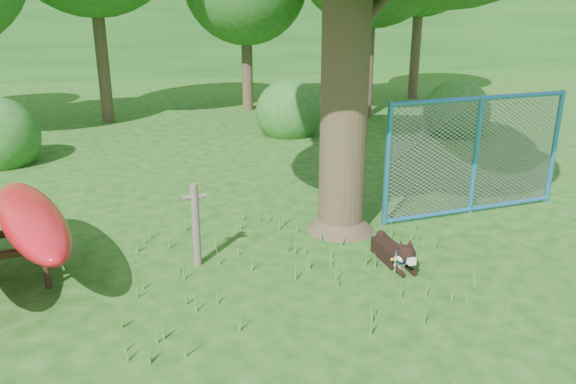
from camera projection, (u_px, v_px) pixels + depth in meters
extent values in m
plane|color=#15440D|center=(294.00, 302.00, 6.82)|extent=(80.00, 80.00, 0.00)
cylinder|color=#3C3020|center=(346.00, 51.00, 8.11)|extent=(0.89, 0.89, 5.59)
cone|color=#3C3020|center=(341.00, 213.00, 8.91)|extent=(1.33, 1.33, 0.56)
cylinder|color=brown|center=(196.00, 225.00, 7.61)|extent=(0.12, 0.12, 1.18)
cylinder|color=brown|center=(194.00, 197.00, 7.48)|extent=(0.32, 0.10, 0.06)
cylinder|color=black|center=(46.00, 269.00, 7.07)|extent=(0.10, 0.10, 0.52)
cylinder|color=black|center=(45.00, 248.00, 7.70)|extent=(0.10, 0.10, 0.52)
ellipsoid|color=red|center=(31.00, 219.00, 7.17)|extent=(1.77, 3.17, 0.50)
cube|color=black|center=(389.00, 252.00, 7.91)|extent=(0.30, 0.70, 0.23)
cube|color=white|center=(399.00, 261.00, 7.65)|extent=(0.22, 0.15, 0.21)
sphere|color=black|center=(406.00, 254.00, 7.43)|extent=(0.25, 0.25, 0.25)
cube|color=white|center=(410.00, 260.00, 7.34)|extent=(0.11, 0.14, 0.09)
sphere|color=white|center=(401.00, 258.00, 7.40)|extent=(0.12, 0.12, 0.12)
sphere|color=white|center=(412.00, 257.00, 7.45)|extent=(0.12, 0.12, 0.12)
cone|color=black|center=(401.00, 244.00, 7.40)|extent=(0.10, 0.12, 0.12)
cone|color=black|center=(410.00, 243.00, 7.44)|extent=(0.11, 0.13, 0.12)
cylinder|color=black|center=(398.00, 270.00, 7.51)|extent=(0.09, 0.30, 0.07)
cylinder|color=black|center=(410.00, 269.00, 7.56)|extent=(0.09, 0.30, 0.07)
sphere|color=black|center=(381.00, 235.00, 8.22)|extent=(0.16, 0.16, 0.16)
torus|color=#1642AA|center=(403.00, 256.00, 7.52)|extent=(0.25, 0.09, 0.24)
cylinder|color=teal|center=(387.00, 165.00, 8.86)|extent=(0.10, 0.10, 2.03)
cylinder|color=teal|center=(476.00, 156.00, 9.42)|extent=(0.10, 0.10, 2.03)
cylinder|color=teal|center=(554.00, 147.00, 9.97)|extent=(0.10, 0.10, 2.03)
cylinder|color=teal|center=(482.00, 98.00, 9.11)|extent=(3.36, 0.51, 0.08)
cylinder|color=teal|center=(470.00, 209.00, 9.72)|extent=(3.36, 0.51, 0.08)
plane|color=gray|center=(476.00, 156.00, 9.42)|extent=(3.35, 0.43, 3.38)
cylinder|color=#43842B|center=(395.00, 267.00, 7.48)|extent=(0.02, 0.02, 0.22)
sphere|color=yellow|center=(396.00, 259.00, 7.44)|extent=(0.04, 0.04, 0.04)
sphere|color=yellow|center=(397.00, 257.00, 7.48)|extent=(0.04, 0.04, 0.04)
sphere|color=yellow|center=(392.00, 259.00, 7.46)|extent=(0.04, 0.04, 0.04)
sphere|color=yellow|center=(399.00, 260.00, 7.43)|extent=(0.04, 0.04, 0.04)
sphere|color=yellow|center=(396.00, 259.00, 7.41)|extent=(0.04, 0.04, 0.04)
cylinder|color=#3C3020|center=(100.00, 33.00, 16.44)|extent=(0.36, 0.36, 5.25)
cylinder|color=#3C3020|center=(247.00, 52.00, 18.53)|extent=(0.36, 0.36, 3.85)
cylinder|color=#3C3020|center=(369.00, 40.00, 17.28)|extent=(0.36, 0.36, 4.76)
cylinder|color=#3C3020|center=(417.00, 32.00, 20.66)|extent=(0.36, 0.36, 4.90)
sphere|color=#1E5A1D|center=(2.00, 164.00, 12.70)|extent=(1.80, 1.80, 1.80)
sphere|color=#1E5A1D|center=(454.00, 134.00, 15.59)|extent=(1.80, 1.80, 1.80)
sphere|color=#1E5A1D|center=(289.00, 134.00, 15.56)|extent=(1.80, 1.80, 1.80)
cube|color=#1E5A1D|center=(179.00, 12.00, 31.73)|extent=(80.00, 12.00, 6.00)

